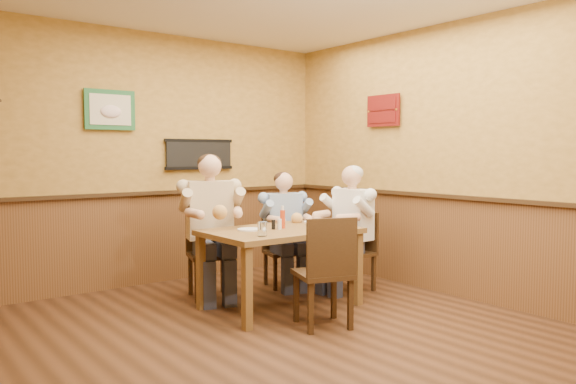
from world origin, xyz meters
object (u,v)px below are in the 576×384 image
at_px(hot_sauce_bottle, 283,218).
at_px(diner_tan_shirt, 210,234).
at_px(chair_back_left, 210,253).
at_px(salt_shaker, 280,224).
at_px(chair_right_end, 353,251).
at_px(diner_blue_polo, 283,235).
at_px(water_glass_left, 262,229).
at_px(cola_tumbler, 335,224).
at_px(diner_white_elder, 353,235).
at_px(dining_table, 281,239).
at_px(chair_back_right, 283,251).
at_px(water_glass_mid, 317,225).
at_px(pepper_shaker, 273,225).
at_px(chair_near_side, 323,271).

bearing_deg(hot_sauce_bottle, diner_tan_shirt, 119.39).
relative_size(chair_back_left, salt_shaker, 9.27).
relative_size(chair_right_end, diner_blue_polo, 0.74).
xyz_separation_m(water_glass_left, cola_tumbler, (0.82, -0.02, -0.01)).
xyz_separation_m(diner_blue_polo, diner_white_elder, (0.48, -0.60, 0.03)).
bearing_deg(water_glass_left, chair_back_left, 86.91).
bearing_deg(dining_table, hot_sauce_bottle, 30.61).
bearing_deg(diner_blue_polo, salt_shaker, -114.13).
bearing_deg(salt_shaker, diner_white_elder, 4.12).
height_order(diner_tan_shirt, cola_tumbler, diner_tan_shirt).
distance_m(chair_back_right, chair_right_end, 0.77).
bearing_deg(diner_tan_shirt, dining_table, -46.77).
height_order(chair_right_end, diner_blue_polo, diner_blue_polo).
bearing_deg(chair_back_right, hot_sauce_bottle, -112.24).
height_order(chair_back_left, water_glass_mid, chair_back_left).
bearing_deg(pepper_shaker, salt_shaker, -40.81).
relative_size(diner_white_elder, hot_sauce_bottle, 6.15).
xyz_separation_m(chair_back_right, diner_tan_shirt, (-0.87, 0.07, 0.26)).
distance_m(diner_tan_shirt, hot_sauce_bottle, 0.82).
xyz_separation_m(dining_table, pepper_shaker, (-0.07, 0.01, 0.14)).
relative_size(dining_table, pepper_shaker, 15.81).
xyz_separation_m(chair_right_end, salt_shaker, (-1.03, -0.07, 0.38)).
xyz_separation_m(diner_white_elder, cola_tumbler, (-0.58, -0.35, 0.20)).
bearing_deg(diner_blue_polo, water_glass_mid, -93.42).
bearing_deg(chair_near_side, diner_tan_shirt, -59.40).
distance_m(chair_back_left, chair_right_end, 1.51).
distance_m(dining_table, water_glass_left, 0.51).
bearing_deg(water_glass_left, chair_near_side, -50.76).
height_order(dining_table, diner_blue_polo, diner_blue_polo).
xyz_separation_m(chair_back_left, chair_near_side, (0.28, -1.41, 0.01)).
height_order(chair_near_side, diner_white_elder, diner_white_elder).
relative_size(chair_back_left, chair_back_right, 1.15).
xyz_separation_m(chair_back_right, hot_sauce_bottle, (-0.48, -0.62, 0.45)).
distance_m(dining_table, water_glass_mid, 0.39).
relative_size(chair_right_end, water_glass_left, 6.71).
xyz_separation_m(salt_shaker, pepper_shaker, (-0.04, 0.04, -0.01)).
relative_size(chair_back_right, salt_shaker, 8.03).
bearing_deg(diner_tan_shirt, hot_sauce_bottle, -43.13).
bearing_deg(chair_right_end, diner_blue_polo, -144.27).
relative_size(chair_back_right, water_glass_left, 6.35).
bearing_deg(dining_table, salt_shaker, -142.30).
distance_m(diner_blue_polo, pepper_shaker, 0.90).
distance_m(diner_blue_polo, salt_shaker, 0.90).
bearing_deg(chair_back_right, pepper_shaker, -117.92).
relative_size(cola_tumbler, salt_shaker, 0.98).
distance_m(chair_right_end, salt_shaker, 1.10).
bearing_deg(cola_tumbler, pepper_shaker, 147.55).
bearing_deg(chair_near_side, chair_right_end, -126.15).
bearing_deg(cola_tumbler, hot_sauce_bottle, 139.22).
height_order(diner_tan_shirt, pepper_shaker, diner_tan_shirt).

